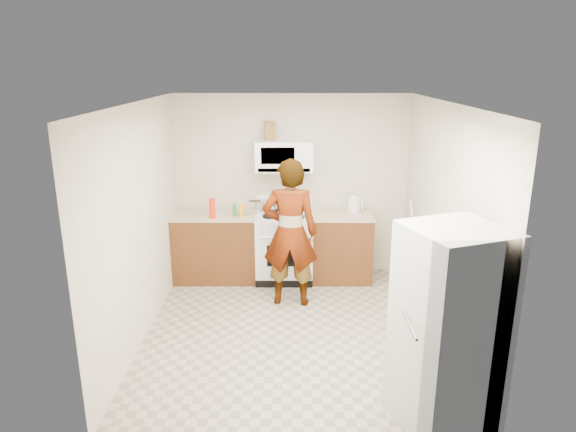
{
  "coord_description": "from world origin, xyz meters",
  "views": [
    {
      "loc": [
        -0.03,
        -5.15,
        2.87
      ],
      "look_at": [
        -0.04,
        0.55,
        1.18
      ],
      "focal_mm": 32.0,
      "sensor_mm": 36.0,
      "label": 1
    }
  ],
  "objects_px": {
    "kettle": "(354,205)",
    "saucepan": "(268,204)",
    "person": "(290,233)",
    "fridge": "(449,330)",
    "microwave": "(284,156)",
    "gas_range": "(284,245)"
  },
  "relations": [
    {
      "from": "person",
      "to": "saucepan",
      "type": "bearing_deg",
      "value": -68.5
    },
    {
      "from": "person",
      "to": "microwave",
      "type": "bearing_deg",
      "value": -81.25
    },
    {
      "from": "person",
      "to": "kettle",
      "type": "xyz_separation_m",
      "value": [
        0.87,
        0.87,
        0.12
      ]
    },
    {
      "from": "person",
      "to": "fridge",
      "type": "height_order",
      "value": "person"
    },
    {
      "from": "fridge",
      "to": "saucepan",
      "type": "bearing_deg",
      "value": 95.55
    },
    {
      "from": "person",
      "to": "fridge",
      "type": "relative_size",
      "value": 1.07
    },
    {
      "from": "fridge",
      "to": "saucepan",
      "type": "distance_m",
      "value": 3.54
    },
    {
      "from": "fridge",
      "to": "gas_range",
      "type": "bearing_deg",
      "value": 93.38
    },
    {
      "from": "saucepan",
      "to": "person",
      "type": "bearing_deg",
      "value": -72.21
    },
    {
      "from": "microwave",
      "to": "saucepan",
      "type": "xyz_separation_m",
      "value": [
        -0.22,
        0.04,
        -0.68
      ]
    },
    {
      "from": "kettle",
      "to": "saucepan",
      "type": "height_order",
      "value": "kettle"
    },
    {
      "from": "fridge",
      "to": "saucepan",
      "type": "xyz_separation_m",
      "value": [
        -1.56,
        3.17,
        0.17
      ]
    },
    {
      "from": "kettle",
      "to": "microwave",
      "type": "bearing_deg",
      "value": -172.0
    },
    {
      "from": "fridge",
      "to": "kettle",
      "type": "xyz_separation_m",
      "value": [
        -0.38,
        3.1,
        0.18
      ]
    },
    {
      "from": "microwave",
      "to": "person",
      "type": "distance_m",
      "value": 1.2
    },
    {
      "from": "person",
      "to": "kettle",
      "type": "distance_m",
      "value": 1.23
    },
    {
      "from": "kettle",
      "to": "fridge",
      "type": "bearing_deg",
      "value": -73.01
    },
    {
      "from": "microwave",
      "to": "saucepan",
      "type": "distance_m",
      "value": 0.72
    },
    {
      "from": "gas_range",
      "to": "saucepan",
      "type": "relative_size",
      "value": 4.63
    },
    {
      "from": "person",
      "to": "saucepan",
      "type": "xyz_separation_m",
      "value": [
        -0.3,
        0.94,
        0.11
      ]
    },
    {
      "from": "person",
      "to": "saucepan",
      "type": "relative_size",
      "value": 7.49
    },
    {
      "from": "microwave",
      "to": "person",
      "type": "xyz_separation_m",
      "value": [
        0.08,
        -0.9,
        -0.79
      ]
    }
  ]
}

